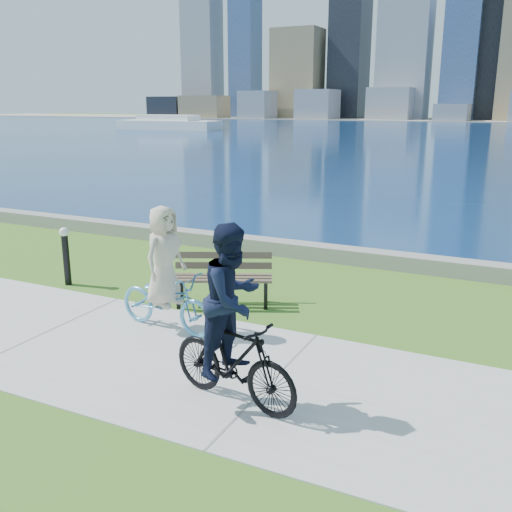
{
  "coord_description": "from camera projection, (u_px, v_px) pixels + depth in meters",
  "views": [
    {
      "loc": [
        2.83,
        -6.32,
        3.62
      ],
      "look_at": [
        -1.25,
        2.11,
        1.1
      ],
      "focal_mm": 40.0,
      "sensor_mm": 36.0,
      "label": 1
    }
  ],
  "objects": [
    {
      "name": "ground",
      "position": [
        271.0,
        383.0,
        7.62
      ],
      "size": [
        320.0,
        320.0,
        0.0
      ],
      "primitive_type": "plane",
      "color": "#37641A",
      "rests_on": "ground"
    },
    {
      "name": "concrete_path",
      "position": [
        271.0,
        382.0,
        7.62
      ],
      "size": [
        80.0,
        3.5,
        0.02
      ],
      "primitive_type": "cube",
      "color": "#B0B0AA",
      "rests_on": "ground"
    },
    {
      "name": "seawall",
      "position": [
        384.0,
        259.0,
        12.96
      ],
      "size": [
        90.0,
        0.5,
        0.35
      ],
      "primitive_type": "cube",
      "color": "gray",
      "rests_on": "ground"
    },
    {
      "name": "bay_water",
      "position": [
        512.0,
        133.0,
        70.2
      ],
      "size": [
        320.0,
        131.0,
        0.01
      ],
      "primitive_type": "cube",
      "color": "navy",
      "rests_on": "ground"
    },
    {
      "name": "ferry_near",
      "position": [
        168.0,
        124.0,
        79.35
      ],
      "size": [
        14.99,
        4.28,
        2.03
      ],
      "color": "white",
      "rests_on": "ground"
    },
    {
      "name": "park_bench",
      "position": [
        223.0,
        274.0,
        10.5
      ],
      "size": [
        1.9,
        1.32,
        0.94
      ],
      "rotation": [
        0.0,
        0.0,
        0.43
      ],
      "color": "black",
      "rests_on": "ground"
    },
    {
      "name": "bollard_lamp",
      "position": [
        66.0,
        252.0,
        11.57
      ],
      "size": [
        0.19,
        0.19,
        1.2
      ],
      "color": "black",
      "rests_on": "ground"
    },
    {
      "name": "cyclist_woman",
      "position": [
        165.0,
        285.0,
        9.19
      ],
      "size": [
        0.86,
        1.93,
        2.06
      ],
      "rotation": [
        0.0,
        0.0,
        1.46
      ],
      "color": "#54A1CE",
      "rests_on": "ground"
    },
    {
      "name": "cyclist_man",
      "position": [
        233.0,
        331.0,
        6.83
      ],
      "size": [
        0.9,
        1.94,
        2.28
      ],
      "rotation": [
        0.0,
        0.0,
        1.37
      ],
      "color": "black",
      "rests_on": "ground"
    }
  ]
}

